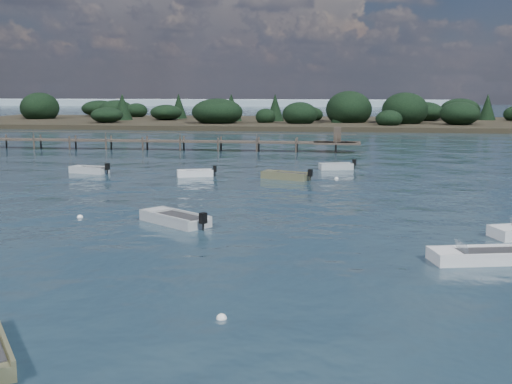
# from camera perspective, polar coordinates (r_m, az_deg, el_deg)

# --- Properties ---
(ground) EXTENTS (400.00, 400.00, 0.00)m
(ground) POSITION_cam_1_polar(r_m,az_deg,el_deg) (82.14, 4.48, 4.40)
(ground) COLOR #152733
(ground) RESTS_ON ground
(dinghy_mid_white_a) EXTENTS (4.58, 2.48, 1.05)m
(dinghy_mid_white_a) POSITION_cam_1_polar(r_m,az_deg,el_deg) (27.28, 19.49, -5.57)
(dinghy_mid_white_a) COLOR silver
(dinghy_mid_white_a) RESTS_ON ground
(dinghy_mid_grey) EXTENTS (4.15, 3.69, 1.11)m
(dinghy_mid_grey) POSITION_cam_1_polar(r_m,az_deg,el_deg) (33.08, -7.23, -2.54)
(dinghy_mid_grey) COLOR #AAB0B2
(dinghy_mid_grey) RESTS_ON ground
(tender_far_grey_b) EXTENTS (3.21, 1.84, 1.08)m
(tender_far_grey_b) POSITION_cam_1_polar(r_m,az_deg,el_deg) (55.03, 7.13, 2.15)
(tender_far_grey_b) COLOR #AAB0B2
(tender_far_grey_b) RESTS_ON ground
(tender_far_grey) EXTENTS (3.53, 1.94, 1.12)m
(tender_far_grey) POSITION_cam_1_polar(r_m,az_deg,el_deg) (54.03, -14.60, 1.80)
(tender_far_grey) COLOR #AAB0B2
(tender_far_grey) RESTS_ON ground
(dinghy_extra_b) EXTENTS (4.03, 2.53, 1.13)m
(dinghy_extra_b) POSITION_cam_1_polar(r_m,az_deg,el_deg) (48.90, 2.65, 1.34)
(dinghy_extra_b) COLOR olive
(dinghy_extra_b) RESTS_ON ground
(tender_far_white) EXTENTS (3.14, 1.94, 1.06)m
(tender_far_white) POSITION_cam_1_polar(r_m,az_deg,el_deg) (50.51, -5.44, 1.55)
(tender_far_white) COLOR silver
(tender_far_white) RESTS_ON ground
(buoy_a) EXTENTS (0.32, 0.32, 0.32)m
(buoy_a) POSITION_cam_1_polar(r_m,az_deg,el_deg) (19.65, -3.08, -11.18)
(buoy_a) COLOR white
(buoy_a) RESTS_ON ground
(buoy_b) EXTENTS (0.32, 0.32, 0.32)m
(buoy_b) POSITION_cam_1_polar(r_m,az_deg,el_deg) (26.82, 18.48, -6.06)
(buoy_b) COLOR white
(buoy_b) RESTS_ON ground
(buoy_c) EXTENTS (0.32, 0.32, 0.32)m
(buoy_c) POSITION_cam_1_polar(r_m,az_deg,el_deg) (35.62, -15.38, -2.20)
(buoy_c) COLOR white
(buoy_c) RESTS_ON ground
(buoy_e) EXTENTS (0.32, 0.32, 0.32)m
(buoy_e) POSITION_cam_1_polar(r_m,az_deg,el_deg) (49.09, 2.11, 1.19)
(buoy_e) COLOR white
(buoy_e) RESTS_ON ground
(buoy_extra_a) EXTENTS (0.32, 0.32, 0.32)m
(buoy_extra_a) POSITION_cam_1_polar(r_m,az_deg,el_deg) (49.31, 7.17, 1.16)
(buoy_extra_a) COLOR white
(buoy_extra_a) RESTS_ON ground
(jetty) EXTENTS (64.50, 3.20, 3.40)m
(jetty) POSITION_cam_1_polar(r_m,az_deg,el_deg) (74.70, -12.99, 4.48)
(jetty) COLOR #473D34
(jetty) RESTS_ON ground
(far_headland) EXTENTS (190.00, 40.00, 5.80)m
(far_headland) POSITION_cam_1_polar(r_m,az_deg,el_deg) (123.56, 17.27, 6.54)
(far_headland) COLOR black
(far_headland) RESTS_ON ground
(distant_haze) EXTENTS (280.00, 20.00, 2.40)m
(distant_haze) POSITION_cam_1_polar(r_m,az_deg,el_deg) (268.94, -13.10, 7.51)
(distant_haze) COLOR #99B1BE
(distant_haze) RESTS_ON ground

